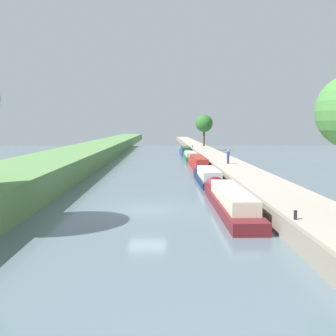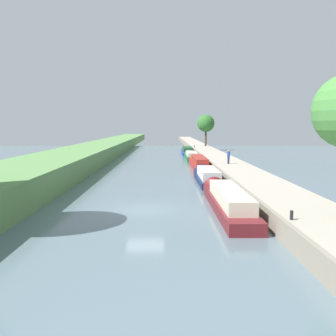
{
  "view_description": "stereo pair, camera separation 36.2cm",
  "coord_description": "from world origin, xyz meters",
  "px_view_note": "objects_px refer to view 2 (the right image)",
  "views": [
    {
      "loc": [
        0.98,
        -24.62,
        5.58
      ],
      "look_at": [
        1.65,
        15.93,
        1.0
      ],
      "focal_mm": 40.13,
      "sensor_mm": 36.0,
      "label": 1
    },
    {
      "loc": [
        1.35,
        -24.63,
        5.58
      ],
      "look_at": [
        1.65,
        15.93,
        1.0
      ],
      "focal_mm": 40.13,
      "sensor_mm": 36.0,
      "label": 2
    }
  ],
  "objects_px": {
    "narrowboat_navy": "(207,176)",
    "narrowboat_red": "(199,163)",
    "mooring_bollard_near": "(292,215)",
    "narrowboat_blue": "(187,151)",
    "person_walking": "(228,156)",
    "mooring_bollard_far": "(194,146)",
    "narrowboat_green": "(191,156)",
    "narrowboat_maroon": "(227,200)"
  },
  "relations": [
    {
      "from": "narrowboat_maroon",
      "to": "narrowboat_red",
      "type": "bearing_deg",
      "value": 89.35
    },
    {
      "from": "narrowboat_red",
      "to": "narrowboat_blue",
      "type": "bearing_deg",
      "value": 90.29
    },
    {
      "from": "narrowboat_maroon",
      "to": "narrowboat_blue",
      "type": "bearing_deg",
      "value": 89.82
    },
    {
      "from": "narrowboat_maroon",
      "to": "mooring_bollard_near",
      "type": "xyz_separation_m",
      "value": [
        1.95,
        -7.15,
        0.65
      ]
    },
    {
      "from": "narrowboat_maroon",
      "to": "narrowboat_navy",
      "type": "relative_size",
      "value": 1.29
    },
    {
      "from": "narrowboat_green",
      "to": "narrowboat_navy",
      "type": "bearing_deg",
      "value": -90.31
    },
    {
      "from": "narrowboat_maroon",
      "to": "mooring_bollard_near",
      "type": "height_order",
      "value": "narrowboat_maroon"
    },
    {
      "from": "mooring_bollard_near",
      "to": "narrowboat_blue",
      "type": "bearing_deg",
      "value": 91.81
    },
    {
      "from": "narrowboat_green",
      "to": "mooring_bollard_near",
      "type": "distance_m",
      "value": 44.72
    },
    {
      "from": "narrowboat_blue",
      "to": "mooring_bollard_near",
      "type": "xyz_separation_m",
      "value": [
        1.79,
        -56.71,
        0.7
      ]
    },
    {
      "from": "person_walking",
      "to": "mooring_bollard_far",
      "type": "distance_m",
      "value": 33.98
    },
    {
      "from": "narrowboat_red",
      "to": "narrowboat_maroon",
      "type": "bearing_deg",
      "value": -90.65
    },
    {
      "from": "narrowboat_maroon",
      "to": "narrowboat_green",
      "type": "distance_m",
      "value": 37.53
    },
    {
      "from": "narrowboat_green",
      "to": "mooring_bollard_near",
      "type": "relative_size",
      "value": 24.15
    },
    {
      "from": "narrowboat_navy",
      "to": "narrowboat_red",
      "type": "height_order",
      "value": "narrowboat_red"
    },
    {
      "from": "narrowboat_navy",
      "to": "narrowboat_blue",
      "type": "relative_size",
      "value": 0.98
    },
    {
      "from": "narrowboat_green",
      "to": "narrowboat_red",
      "type": "bearing_deg",
      "value": -89.52
    },
    {
      "from": "narrowboat_navy",
      "to": "mooring_bollard_far",
      "type": "bearing_deg",
      "value": 87.34
    },
    {
      "from": "narrowboat_navy",
      "to": "narrowboat_blue",
      "type": "distance_m",
      "value": 37.08
    },
    {
      "from": "person_walking",
      "to": "mooring_bollard_near",
      "type": "distance_m",
      "value": 26.93
    },
    {
      "from": "narrowboat_blue",
      "to": "mooring_bollard_near",
      "type": "relative_size",
      "value": 23.22
    },
    {
      "from": "person_walking",
      "to": "narrowboat_red",
      "type": "bearing_deg",
      "value": 122.16
    },
    {
      "from": "mooring_bollard_near",
      "to": "narrowboat_navy",
      "type": "bearing_deg",
      "value": 95.56
    },
    {
      "from": "narrowboat_blue",
      "to": "narrowboat_red",
      "type": "bearing_deg",
      "value": -89.71
    },
    {
      "from": "narrowboat_green",
      "to": "narrowboat_blue",
      "type": "relative_size",
      "value": 1.04
    },
    {
      "from": "narrowboat_red",
      "to": "narrowboat_navy",
      "type": "bearing_deg",
      "value": -91.14
    },
    {
      "from": "narrowboat_green",
      "to": "mooring_bollard_near",
      "type": "height_order",
      "value": "mooring_bollard_near"
    },
    {
      "from": "narrowboat_green",
      "to": "mooring_bollard_far",
      "type": "xyz_separation_m",
      "value": [
        1.78,
        16.15,
        0.74
      ]
    },
    {
      "from": "narrowboat_red",
      "to": "narrowboat_green",
      "type": "relative_size",
      "value": 1.3
    },
    {
      "from": "narrowboat_red",
      "to": "narrowboat_green",
      "type": "xyz_separation_m",
      "value": [
        -0.11,
        12.82,
        -0.12
      ]
    },
    {
      "from": "narrowboat_maroon",
      "to": "person_walking",
      "type": "xyz_separation_m",
      "value": [
        3.41,
        19.73,
        1.3
      ]
    },
    {
      "from": "narrowboat_blue",
      "to": "mooring_bollard_far",
      "type": "xyz_separation_m",
      "value": [
        1.79,
        4.12,
        0.7
      ]
    },
    {
      "from": "narrowboat_blue",
      "to": "person_walking",
      "type": "bearing_deg",
      "value": -83.78
    },
    {
      "from": "narrowboat_navy",
      "to": "narrowboat_green",
      "type": "distance_m",
      "value": 25.06
    },
    {
      "from": "narrowboat_blue",
      "to": "mooring_bollard_near",
      "type": "distance_m",
      "value": 56.74
    },
    {
      "from": "narrowboat_navy",
      "to": "mooring_bollard_near",
      "type": "relative_size",
      "value": 22.85
    },
    {
      "from": "narrowboat_navy",
      "to": "narrowboat_green",
      "type": "height_order",
      "value": "narrowboat_navy"
    },
    {
      "from": "narrowboat_red",
      "to": "mooring_bollard_far",
      "type": "xyz_separation_m",
      "value": [
        1.67,
        28.97,
        0.62
      ]
    },
    {
      "from": "mooring_bollard_near",
      "to": "mooring_bollard_far",
      "type": "distance_m",
      "value": 60.83
    },
    {
      "from": "narrowboat_red",
      "to": "person_walking",
      "type": "xyz_separation_m",
      "value": [
        3.13,
        -4.97,
        1.27
      ]
    },
    {
      "from": "narrowboat_navy",
      "to": "narrowboat_blue",
      "type": "bearing_deg",
      "value": 89.82
    },
    {
      "from": "narrowboat_maroon",
      "to": "person_walking",
      "type": "height_order",
      "value": "person_walking"
    }
  ]
}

